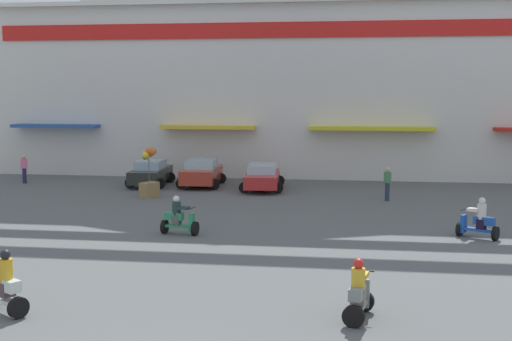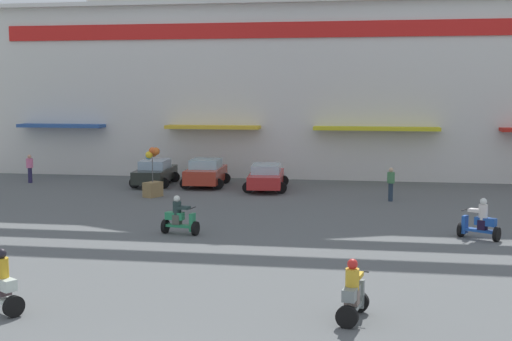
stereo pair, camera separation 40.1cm
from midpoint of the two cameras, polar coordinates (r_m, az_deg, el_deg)
ground_plane at (r=24.19m, az=-0.17°, el=-6.02°), size 128.00×128.00×0.00m
colonial_building at (r=47.13m, az=4.57°, el=11.02°), size 39.42×18.03×19.92m
parked_car_0 at (r=38.62m, az=-8.18°, el=-0.15°), size 2.37×4.25×1.43m
parked_car_1 at (r=37.90m, az=-3.94°, el=-0.17°), size 2.52×3.92×1.52m
parked_car_2 at (r=36.56m, az=1.19°, el=-0.51°), size 2.54×4.57×1.37m
scooter_rider_0 at (r=16.28m, az=8.86°, el=-10.24°), size 0.78×1.41×1.50m
scooter_rider_4 at (r=25.87m, az=18.73°, el=-4.15°), size 1.52×1.18×1.52m
scooter_rider_7 at (r=25.48m, az=-5.99°, el=-4.01°), size 1.44×0.73×1.46m
scooter_rider_8 at (r=17.70m, az=-20.06°, el=-9.07°), size 1.42×1.15×1.59m
pedestrian_0 at (r=33.40m, az=11.60°, el=-0.96°), size 0.49×0.49×1.64m
pedestrian_1 at (r=41.25m, az=-18.22°, el=0.29°), size 0.53×0.53×1.64m
balloon_vendor_cart at (r=34.38m, az=-8.36°, el=-0.46°), size 0.93×1.07×2.52m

